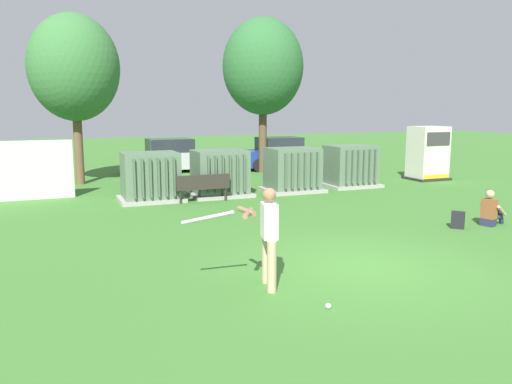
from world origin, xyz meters
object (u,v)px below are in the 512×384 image
object	(u,v)px
batter	(266,232)
backpack	(458,220)
sports_ball	(328,306)
parked_car_left_of_center	(277,154)
generator_enclosure	(428,153)
transformer_mid_east	(293,170)
park_bench	(203,186)
transformer_east	(350,167)
transformer_west	(150,177)
transformer_mid_west	(220,174)
seated_spectator	(491,211)
parked_car_leftmost	(168,157)

from	to	relation	value
batter	backpack	distance (m)	6.72
sports_ball	parked_car_left_of_center	distance (m)	18.42
batter	sports_ball	xyz separation A→B (m)	(0.53, -1.24, -0.93)
generator_enclosure	parked_car_left_of_center	world-z (taller)	generator_enclosure
transformer_mid_east	park_bench	bearing A→B (deg)	-167.10
transformer_east	generator_enclosure	world-z (taller)	generator_enclosure
backpack	transformer_mid_east	bearing A→B (deg)	101.16
transformer_west	generator_enclosure	world-z (taller)	generator_enclosure
transformer_mid_west	sports_ball	bearing A→B (deg)	-98.78
transformer_mid_east	transformer_east	world-z (taller)	same
transformer_mid_east	generator_enclosure	xyz separation A→B (m)	(6.86, 0.72, 0.35)
sports_ball	backpack	world-z (taller)	backpack
transformer_mid_west	backpack	size ratio (longest dim) A/B	4.77
seated_spectator	parked_car_left_of_center	size ratio (longest dim) A/B	0.23
sports_ball	parked_car_leftmost	xyz separation A→B (m)	(1.36, 17.88, 0.71)
transformer_mid_east	sports_ball	distance (m)	11.28
seated_spectator	backpack	distance (m)	1.05
park_bench	sports_ball	size ratio (longest dim) A/B	20.04
park_bench	sports_ball	bearing A→B (deg)	-94.29
parked_car_leftmost	batter	bearing A→B (deg)	-96.45
transformer_mid_west	seated_spectator	distance (m)	8.78
transformer_mid_west	seated_spectator	xyz separation A→B (m)	(5.22, -7.06, -0.41)
transformer_mid_west	generator_enclosure	size ratio (longest dim) A/B	0.91
generator_enclosure	seated_spectator	xyz separation A→B (m)	(-4.45, -7.71, -0.76)
transformer_mid_east	generator_enclosure	size ratio (longest dim) A/B	0.91
park_bench	parked_car_leftmost	size ratio (longest dim) A/B	0.42
sports_ball	transformer_west	bearing A→B (deg)	94.61
parked_car_left_of_center	transformer_mid_east	bearing A→B (deg)	-109.67
seated_spectator	parked_car_left_of_center	distance (m)	13.74
batter	parked_car_leftmost	size ratio (longest dim) A/B	0.41
transformer_east	sports_ball	world-z (taller)	transformer_east
transformer_mid_west	parked_car_left_of_center	distance (m)	8.48
batter	generator_enclosure	bearing A→B (deg)	39.81
transformer_east	generator_enclosure	xyz separation A→B (m)	(4.19, 0.46, 0.35)
seated_spectator	generator_enclosure	bearing A→B (deg)	60.01
park_bench	batter	size ratio (longest dim) A/B	1.04
transformer_east	parked_car_leftmost	bearing A→B (deg)	128.25
park_bench	seated_spectator	world-z (taller)	seated_spectator
parked_car_left_of_center	backpack	bearing A→B (deg)	-94.37
transformer_mid_east	seated_spectator	distance (m)	7.40
generator_enclosure	parked_car_leftmost	distance (m)	12.04
park_bench	batter	bearing A→B (deg)	-98.53
transformer_east	batter	xyz separation A→B (m)	(-7.62, -9.37, 0.19)
backpack	parked_car_left_of_center	bearing A→B (deg)	85.63
sports_ball	transformer_east	bearing A→B (deg)	56.24
transformer_mid_east	parked_car_left_of_center	xyz separation A→B (m)	(2.41, 6.75, -0.04)
transformer_mid_east	parked_car_leftmost	bearing A→B (deg)	112.13
generator_enclosure	sports_ball	size ratio (longest dim) A/B	25.56
generator_enclosure	batter	size ratio (longest dim) A/B	1.32
generator_enclosure	backpack	size ratio (longest dim) A/B	5.23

